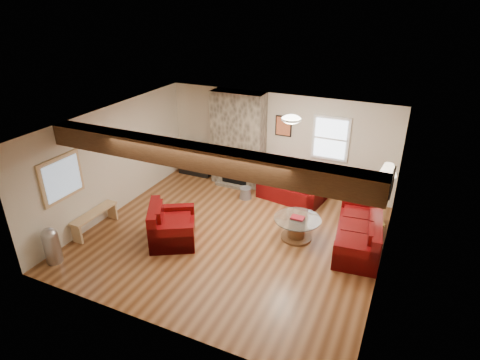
# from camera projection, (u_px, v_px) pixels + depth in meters

# --- Properties ---
(room) EXTENTS (8.00, 8.00, 8.00)m
(room) POSITION_uv_depth(u_px,v_px,m) (231.00, 184.00, 8.04)
(room) COLOR brown
(room) RESTS_ON ground
(floor) EXTENTS (6.00, 6.00, 0.00)m
(floor) POSITION_uv_depth(u_px,v_px,m) (232.00, 237.00, 8.58)
(floor) COLOR brown
(floor) RESTS_ON ground
(oak_beam) EXTENTS (6.00, 0.36, 0.38)m
(oak_beam) POSITION_uv_depth(u_px,v_px,m) (198.00, 157.00, 6.56)
(oak_beam) COLOR #331D0F
(oak_beam) RESTS_ON room
(chimney_breast) EXTENTS (1.40, 0.67, 2.50)m
(chimney_breast) POSITION_uv_depth(u_px,v_px,m) (238.00, 140.00, 10.47)
(chimney_breast) COLOR #3C362E
(chimney_breast) RESTS_ON floor
(back_window) EXTENTS (0.90, 0.08, 1.10)m
(back_window) POSITION_uv_depth(u_px,v_px,m) (331.00, 138.00, 9.63)
(back_window) COLOR silver
(back_window) RESTS_ON room
(hatch_window) EXTENTS (0.08, 1.00, 0.90)m
(hatch_window) POSITION_uv_depth(u_px,v_px,m) (62.00, 178.00, 7.83)
(hatch_window) COLOR tan
(hatch_window) RESTS_ON room
(ceiling_dome) EXTENTS (0.40, 0.40, 0.18)m
(ceiling_dome) POSITION_uv_depth(u_px,v_px,m) (291.00, 121.00, 7.93)
(ceiling_dome) COLOR white
(ceiling_dome) RESTS_ON room
(artwork_back) EXTENTS (0.42, 0.06, 0.52)m
(artwork_back) POSITION_uv_depth(u_px,v_px,m) (283.00, 126.00, 10.02)
(artwork_back) COLOR black
(artwork_back) RESTS_ON room
(artwork_right) EXTENTS (0.06, 0.55, 0.42)m
(artwork_right) POSITION_uv_depth(u_px,v_px,m) (392.00, 183.00, 6.96)
(artwork_right) COLOR black
(artwork_right) RESTS_ON room
(sofa_three) EXTENTS (1.06, 2.07, 0.77)m
(sofa_three) POSITION_uv_depth(u_px,v_px,m) (359.00, 229.00, 8.13)
(sofa_three) COLOR #4B0605
(sofa_three) RESTS_ON floor
(loveseat) EXTENTS (1.69, 1.13, 0.84)m
(loveseat) POSITION_uv_depth(u_px,v_px,m) (292.00, 183.00, 10.00)
(loveseat) COLOR #4B0605
(loveseat) RESTS_ON floor
(armchair_red) EXTENTS (1.29, 1.34, 0.83)m
(armchair_red) POSITION_uv_depth(u_px,v_px,m) (172.00, 224.00, 8.27)
(armchair_red) COLOR #4B0605
(armchair_red) RESTS_ON floor
(coffee_table) EXTENTS (0.98, 0.98, 0.51)m
(coffee_table) POSITION_uv_depth(u_px,v_px,m) (297.00, 228.00, 8.44)
(coffee_table) COLOR #493017
(coffee_table) RESTS_ON floor
(tv_cabinet) EXTENTS (0.94, 0.38, 0.47)m
(tv_cabinet) POSITION_uv_depth(u_px,v_px,m) (196.00, 166.00, 11.44)
(tv_cabinet) COLOR black
(tv_cabinet) RESTS_ON floor
(television) EXTENTS (0.74, 0.10, 0.43)m
(television) POSITION_uv_depth(u_px,v_px,m) (195.00, 151.00, 11.24)
(television) COLOR black
(television) RESTS_ON tv_cabinet
(floor_lamp) EXTENTS (0.38, 0.38, 1.49)m
(floor_lamp) POSITION_uv_depth(u_px,v_px,m) (388.00, 173.00, 8.48)
(floor_lamp) COLOR tan
(floor_lamp) RESTS_ON floor
(pine_bench) EXTENTS (0.27, 1.18, 0.44)m
(pine_bench) POSITION_uv_depth(u_px,v_px,m) (95.00, 221.00, 8.73)
(pine_bench) COLOR tan
(pine_bench) RESTS_ON floor
(pedal_bin) EXTENTS (0.38, 0.38, 0.76)m
(pedal_bin) POSITION_uv_depth(u_px,v_px,m) (52.00, 245.00, 7.64)
(pedal_bin) COLOR #A5A5AA
(pedal_bin) RESTS_ON floor
(coal_bucket) EXTENTS (0.31, 0.31, 0.29)m
(coal_bucket) POSITION_uv_depth(u_px,v_px,m) (246.00, 193.00, 10.12)
(coal_bucket) COLOR gray
(coal_bucket) RESTS_ON floor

